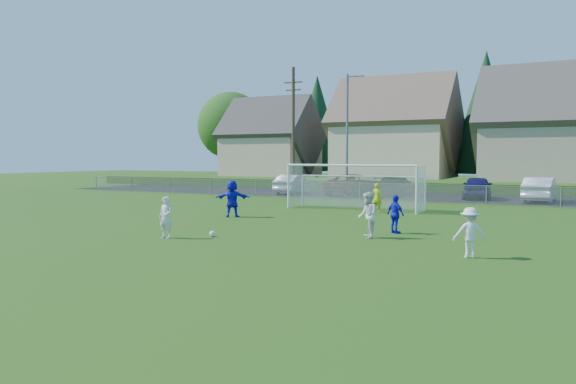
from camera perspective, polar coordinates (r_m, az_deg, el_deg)
name	(u,v)px	position (r m, az deg, el deg)	size (l,w,h in m)	color
ground	(164,253)	(17.26, -12.51, -6.11)	(160.00, 160.00, 0.00)	#193D0C
asphalt_lot	(412,196)	(42.05, 12.45, -0.43)	(60.00, 60.00, 0.00)	black
grass_embankment	(435,186)	(49.29, 14.75, 0.57)	(70.00, 6.00, 0.80)	#1E420F
soccer_ball	(212,234)	(20.48, -7.70, -4.23)	(0.22, 0.22, 0.22)	white
player_white_a	(166,217)	(20.35, -12.30, -2.54)	(0.54, 0.35, 1.48)	white
player_white_b	(368,215)	(20.10, 8.09, -2.34)	(0.80, 0.62, 1.64)	white
player_white_c	(470,233)	(16.88, 17.98, -3.94)	(0.93, 0.54, 1.44)	white
player_blue_a	(396,214)	(21.51, 10.87, -2.24)	(0.85, 0.35, 1.45)	#1517CE
player_blue_b	(232,199)	(27.03, -5.68, -0.68)	(1.64, 0.52, 1.77)	#1517CE
goalkeeper	(377,198)	(29.52, 9.04, -0.58)	(0.56, 0.37, 1.53)	#B7C717
car_b	(293,184)	(44.14, 0.47, 0.80)	(1.57, 4.51, 1.49)	silver
car_c	(354,185)	(42.80, 6.75, 0.75)	(2.63, 5.70, 1.58)	#56090F
car_d	(396,186)	(42.35, 10.89, 0.61)	(2.08, 5.13, 1.49)	black
car_e	(477,187)	(40.66, 18.68, 0.44)	(1.88, 4.66, 1.59)	#18164D
car_f	(540,190)	(39.36, 24.24, 0.22)	(1.69, 4.83, 1.59)	white
soccer_goal	(356,180)	(31.07, 6.92, 1.23)	(7.42, 1.90, 2.50)	white
chainlink_fence	(389,192)	(36.74, 10.20, 0.00)	(52.06, 0.06, 1.20)	gray
streetlight	(348,131)	(41.98, 6.09, 6.23)	(1.38, 0.18, 9.00)	slate
utility_pole	(293,129)	(44.99, 0.54, 6.46)	(1.60, 0.26, 10.00)	#473321
houses_row	(476,110)	(56.35, 18.56, 7.92)	(53.90, 11.45, 13.27)	tan
tree_row	(477,119)	(62.64, 18.63, 7.07)	(65.98, 12.36, 13.80)	#382616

